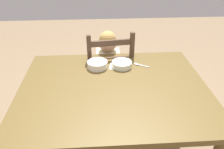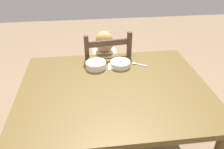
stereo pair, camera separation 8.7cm
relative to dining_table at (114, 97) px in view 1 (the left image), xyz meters
name	(u,v)px [view 1 (the left image)]	position (x,y,z in m)	size (l,w,h in m)	color
dining_table	(114,97)	(0.00, 0.00, 0.00)	(1.36, 1.09, 0.75)	brown
dining_chair	(109,78)	(-0.01, 0.59, -0.20)	(0.46, 0.46, 0.98)	#4D3727
child_figure	(108,64)	(-0.01, 0.59, -0.04)	(0.32, 0.31, 0.94)	beige
bowl_of_peas	(122,64)	(0.09, 0.29, 0.12)	(0.17, 0.17, 0.05)	white
bowl_of_carrots	(97,64)	(-0.11, 0.29, 0.12)	(0.17, 0.17, 0.06)	white
spoon	(138,65)	(0.23, 0.31, 0.10)	(0.13, 0.09, 0.01)	silver
paper_napkin	(117,66)	(0.05, 0.30, 0.09)	(0.13, 0.12, 0.00)	white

